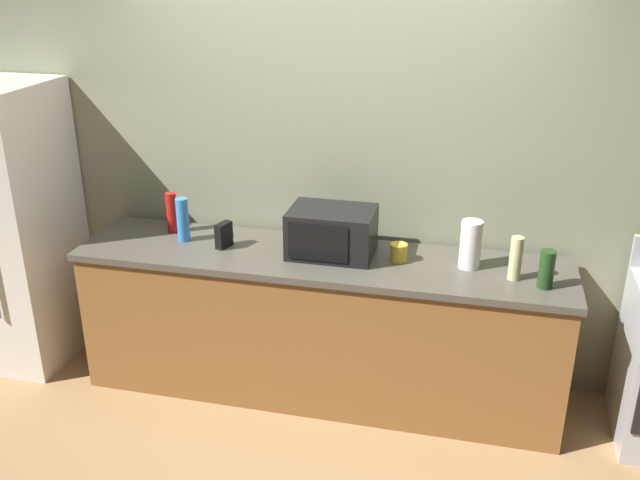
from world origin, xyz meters
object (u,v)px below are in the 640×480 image
microwave (332,232)px  bottle_wine (547,269)px  refrigerator (6,225)px  paper_towel_roll (471,244)px  bottle_vinegar (516,258)px  mug_yellow (399,252)px  bottle_spray_cleaner (183,220)px  bottle_hot_sauce (172,213)px  cordless_phone (224,235)px

microwave → bottle_wine: 1.18m
refrigerator → paper_towel_roll: refrigerator is taller
paper_towel_roll → bottle_vinegar: (0.24, -0.10, -0.02)m
bottle_wine → mug_yellow: size_ratio=2.02×
microwave → mug_yellow: bearing=-0.7°
bottle_spray_cleaner → refrigerator: bearing=-178.1°
bottle_vinegar → mug_yellow: 0.64m
bottle_hot_sauce → bottle_wine: size_ratio=1.23×
bottle_wine → cordless_phone: bearing=176.4°
bottle_spray_cleaner → bottle_vinegar: size_ratio=1.11×
paper_towel_roll → cordless_phone: size_ratio=1.80×
refrigerator → mug_yellow: 2.49m
cordless_phone → mug_yellow: (1.02, 0.04, -0.02)m
mug_yellow → paper_towel_roll: bearing=1.1°
cordless_phone → bottle_vinegar: (1.65, -0.05, 0.04)m
bottle_wine → refrigerator: bearing=178.0°
refrigerator → paper_towel_roll: 2.89m
paper_towel_roll → bottle_hot_sauce: paper_towel_roll is taller
bottle_spray_cleaner → mug_yellow: bearing=0.1°
refrigerator → bottle_vinegar: refrigerator is taller
cordless_phone → mug_yellow: bearing=21.0°
cordless_phone → microwave: bearing=22.9°
bottle_hot_sauce → bottle_wine: bearing=-6.9°
paper_towel_roll → bottle_wine: bearing=-22.7°
refrigerator → bottle_wine: bearing=-2.0°
microwave → bottle_wine: size_ratio=2.34×
bottle_hot_sauce → bottle_wine: (2.20, -0.27, -0.02)m
microwave → paper_towel_roll: bearing=0.2°
cordless_phone → bottle_spray_cleaner: 0.28m
paper_towel_roll → bottle_spray_cleaner: bearing=-179.7°
bottle_vinegar → bottle_wine: size_ratio=1.16×
bottle_vinegar → mug_yellow: (-0.63, 0.09, -0.07)m
bottle_wine → bottle_spray_cleaner: bearing=175.8°
bottle_spray_cleaner → mug_yellow: 1.30m
bottle_vinegar → bottle_wine: (0.15, -0.07, -0.02)m
refrigerator → microwave: refrigerator is taller
refrigerator → bottle_vinegar: bearing=-0.9°
microwave → cordless_phone: size_ratio=3.20×
cordless_phone → bottle_spray_cleaner: (-0.27, 0.04, 0.06)m
bottle_vinegar → bottle_wine: 0.17m
microwave → bottle_hot_sauce: microwave is taller
refrigerator → mug_yellow: bearing=1.0°
bottle_hot_sauce → bottle_spray_cleaner: bearing=-42.8°
microwave → bottle_vinegar: bearing=-5.3°
refrigerator → paper_towel_roll: size_ratio=6.67×
cordless_phone → bottle_vinegar: size_ratio=0.63×
microwave → paper_towel_roll: size_ratio=1.78×
cordless_phone → bottle_hot_sauce: 0.43m
microwave → bottle_spray_cleaner: 0.91m
bottle_vinegar → mug_yellow: bottle_vinegar is taller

